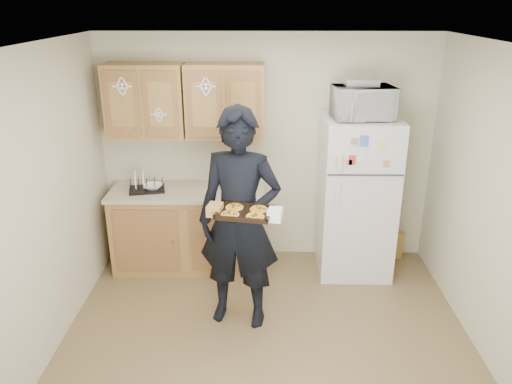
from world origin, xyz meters
TOP-DOWN VIEW (x-y plane):
  - floor at (0.00, 0.00)m, footprint 3.60×3.60m
  - ceiling at (0.00, 0.00)m, footprint 3.60×3.60m
  - wall_back at (0.00, 1.80)m, footprint 3.60×0.04m
  - wall_left at (-1.80, 0.00)m, footprint 0.04×3.60m
  - wall_right at (1.80, 0.00)m, footprint 0.04×3.60m
  - refrigerator at (0.95, 1.43)m, footprint 0.75×0.70m
  - base_cabinet at (-0.85, 1.48)m, footprint 1.60×0.60m
  - countertop at (-0.85, 1.48)m, footprint 1.64×0.64m
  - upper_cab_left at (-1.25, 1.61)m, footprint 0.80×0.33m
  - upper_cab_right at (-0.43, 1.61)m, footprint 0.80×0.33m
  - cereal_box at (1.47, 1.67)m, footprint 0.20×0.07m
  - person at (-0.24, 0.49)m, footprint 0.81×0.61m
  - baking_tray at (-0.18, 0.19)m, footprint 0.49×0.39m
  - pizza_front_left at (-0.30, 0.14)m, footprint 0.14×0.14m
  - pizza_front_right at (-0.10, 0.10)m, footprint 0.14×0.14m
  - pizza_back_left at (-0.27, 0.28)m, footprint 0.14×0.14m
  - pizza_back_right at (-0.07, 0.24)m, footprint 0.14×0.14m
  - microwave at (0.93, 1.38)m, footprint 0.62×0.46m
  - foil_pan at (0.90, 1.41)m, footprint 0.32×0.22m
  - dish_rack at (-1.27, 1.47)m, footprint 0.42×0.35m
  - bowl at (-1.20, 1.47)m, footprint 0.20×0.20m
  - soap_bottle at (-0.37, 1.38)m, footprint 0.10×0.10m

SIDE VIEW (x-z plane):
  - floor at x=0.00m, z-range 0.00..0.00m
  - cereal_box at x=1.47m, z-range 0.00..0.32m
  - base_cabinet at x=-0.85m, z-range 0.00..0.86m
  - refrigerator at x=0.95m, z-range 0.00..1.70m
  - countertop at x=-0.85m, z-range 0.86..0.90m
  - bowl at x=-1.20m, z-range 0.92..0.97m
  - dish_rack at x=-1.27m, z-range 0.90..1.05m
  - soap_bottle at x=-0.37m, z-range 0.90..1.07m
  - person at x=-0.24m, z-range 0.00..2.00m
  - baking_tray at x=-0.18m, z-range 1.18..1.22m
  - pizza_front_left at x=-0.30m, z-range 1.21..1.22m
  - pizza_front_right at x=-0.10m, z-range 1.21..1.22m
  - pizza_back_left at x=-0.27m, z-range 1.21..1.22m
  - pizza_back_right at x=-0.07m, z-range 1.21..1.22m
  - wall_back at x=0.00m, z-range 0.00..2.50m
  - wall_left at x=-1.80m, z-range 0.00..2.50m
  - wall_right at x=1.80m, z-range 0.00..2.50m
  - upper_cab_left at x=-1.25m, z-range 1.45..2.20m
  - upper_cab_right at x=-0.43m, z-range 1.45..2.20m
  - microwave at x=0.93m, z-range 1.70..2.02m
  - foil_pan at x=0.90m, z-range 2.02..2.09m
  - ceiling at x=0.00m, z-range 2.50..2.50m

